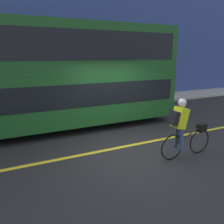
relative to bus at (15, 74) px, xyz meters
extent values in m
plane|color=#232326|center=(2.93, -2.92, -2.12)|extent=(80.00, 80.00, 0.00)
cube|color=yellow|center=(2.93, -2.72, -2.12)|extent=(50.00, 0.14, 0.01)
cube|color=#A8A399|center=(2.93, 3.09, -2.06)|extent=(60.00, 2.17, 0.11)
cube|color=#33478C|center=(2.93, 4.33, 1.32)|extent=(60.00, 0.30, 6.87)
cylinder|color=black|center=(3.65, 0.00, -1.61)|extent=(1.01, 0.30, 1.01)
cube|color=#194C1E|center=(0.00, 0.00, -0.92)|extent=(11.78, 2.60, 1.80)
cube|color=black|center=(0.00, 0.00, -0.70)|extent=(11.31, 2.62, 0.79)
cube|color=#194C1E|center=(0.00, 0.00, 0.84)|extent=(11.78, 2.50, 1.72)
cube|color=black|center=(0.00, 0.00, 0.93)|extent=(11.31, 2.52, 0.96)
torus|color=black|center=(4.55, -4.01, -1.76)|extent=(0.72, 0.04, 0.72)
torus|color=black|center=(3.56, -4.01, -1.76)|extent=(0.72, 0.04, 0.72)
cylinder|color=black|center=(4.05, -4.01, -1.53)|extent=(1.00, 0.03, 0.49)
cylinder|color=black|center=(3.68, -4.01, -1.50)|extent=(0.03, 0.03, 0.53)
cube|color=black|center=(4.58, -4.01, -1.36)|extent=(0.26, 0.16, 0.22)
cube|color=#D8EA19|center=(3.75, -4.01, -0.96)|extent=(0.37, 0.32, 0.58)
cube|color=black|center=(3.55, -4.01, -0.94)|extent=(0.21, 0.26, 0.38)
cylinder|color=#384C7A|center=(3.79, -3.92, -1.55)|extent=(0.22, 0.11, 0.64)
cylinder|color=#384C7A|center=(3.79, -4.10, -1.55)|extent=(0.20, 0.11, 0.64)
sphere|color=tan|center=(3.79, -4.01, -0.61)|extent=(0.19, 0.19, 0.19)
sphere|color=silver|center=(3.79, -4.01, -0.57)|extent=(0.21, 0.21, 0.21)
cylinder|color=#59595B|center=(1.48, 2.98, -0.88)|extent=(0.07, 0.07, 2.26)
cube|color=red|center=(1.48, 2.94, 0.02)|extent=(0.36, 0.02, 0.36)
camera|label=1|loc=(-0.17, -8.21, 0.63)|focal=35.00mm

